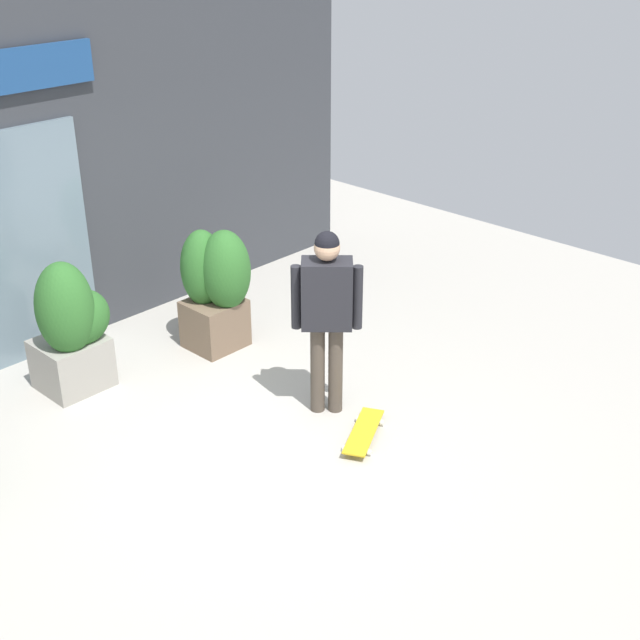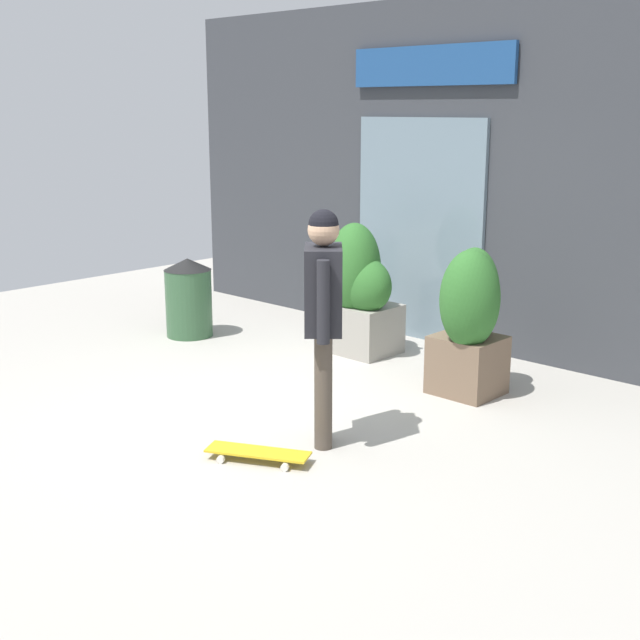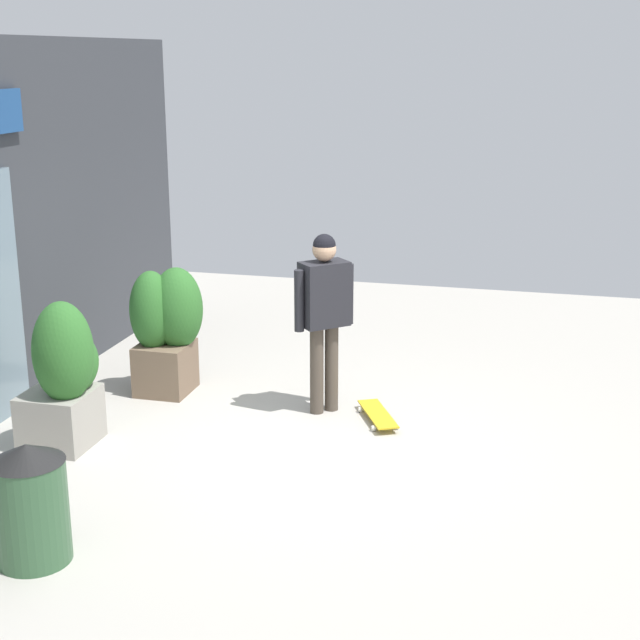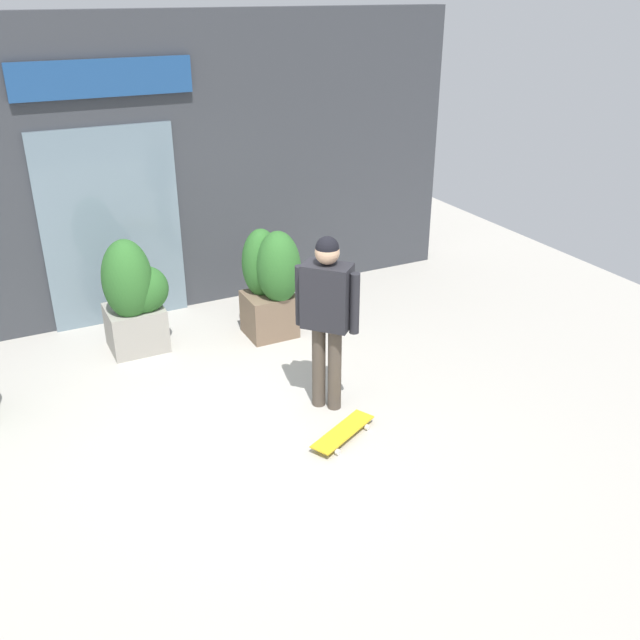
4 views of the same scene
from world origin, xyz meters
The scene contains 6 objects.
ground_plane centered at (0.00, 0.00, 0.00)m, with size 12.00×12.00×0.00m, color #B2ADA3.
building_facade centered at (-0.02, 2.93, 1.73)m, with size 7.93×0.31×3.48m.
skateboarder centered at (0.77, -0.09, 1.06)m, with size 0.49×0.50×1.73m.
skateboard centered at (0.66, -0.64, 0.06)m, with size 0.75×0.51×0.08m.
planter_box_left centered at (-0.57, 1.88, 0.64)m, with size 0.70×0.65×1.32m.
planter_box_right centered at (0.92, 1.58, 0.69)m, with size 0.60×0.70×1.28m.
Camera 4 is at (-1.91, -5.27, 3.71)m, focal length 39.54 mm.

